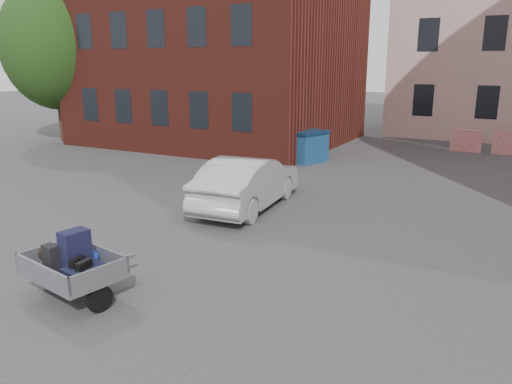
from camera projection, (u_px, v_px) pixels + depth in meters
The scene contains 7 objects.
ground at pixel (262, 250), 10.60m from camera, with size 120.00×120.00×0.00m, color #38383A.
far_building at pixel (160, 61), 37.49m from camera, with size 6.00×6.00×8.00m, color maroon.
tree at pixel (55, 35), 24.26m from camera, with size 5.28×5.28×8.30m.
barriers at pixel (509, 143), 21.40m from camera, with size 4.70×0.18×1.00m.
trailer at pixel (72, 265), 8.26m from camera, with size 1.78×1.93×1.20m.
dumpster at pixel (290, 144), 20.49m from camera, with size 3.32×2.39×1.25m.
silver_car at pixel (248, 182), 13.53m from camera, with size 1.50×4.30×1.42m, color #A6A8AE.
Camera 1 is at (4.56, -8.85, 3.85)m, focal length 35.00 mm.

